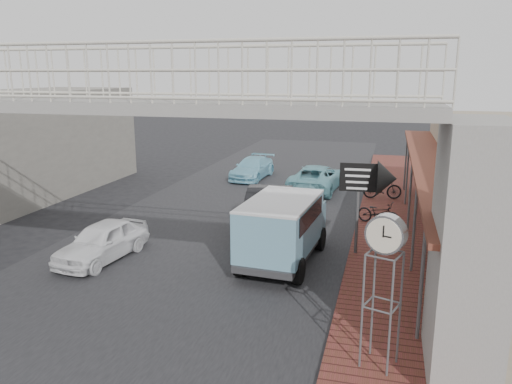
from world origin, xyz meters
The scene contains 14 objects.
ground centered at (0.00, 0.00, 0.00)m, with size 120.00×120.00×0.00m, color black.
road_strip centered at (0.00, 0.00, 0.01)m, with size 10.00×60.00×0.01m, color black.
sidewalk centered at (6.50, 3.00, 0.05)m, with size 3.00×40.00×0.10m, color brown.
footbridge centered at (0.00, -4.00, 3.18)m, with size 16.40×2.40×6.34m.
building_far_left centered at (-11.00, 6.00, 2.50)m, with size 5.00×14.00×5.00m, color gray.
white_hatchback centered at (-2.56, -0.29, 0.61)m, with size 1.44×3.57×1.22m, color white.
dark_sedan centered at (1.82, 4.04, 0.79)m, with size 1.66×4.77×1.57m, color black.
angkot_curb centered at (2.62, 11.10, 0.65)m, with size 2.17×4.71×1.31m, color #6CAFBB.
angkot_far centered at (-1.33, 13.18, 0.58)m, with size 1.64×4.03×1.17m, color #80C6DE.
angkot_van centered at (3.04, 0.89, 1.33)m, with size 2.24×4.40×2.10m.
motorcycle_near centered at (5.81, 5.60, 0.55)m, with size 0.60×1.71×0.90m, color black.
motorcycle_far centered at (5.88, 9.78, 0.63)m, with size 0.49×1.75×1.05m, color black.
street_clock centered at (6.10, -4.26, 2.69)m, with size 0.81×0.76×3.13m.
arrow_sign centered at (5.95, 2.15, 2.57)m, with size 1.79×1.14×3.06m.
Camera 1 is at (6.05, -13.52, 5.78)m, focal length 35.00 mm.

